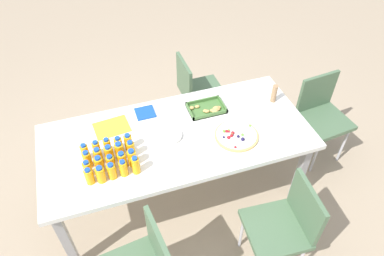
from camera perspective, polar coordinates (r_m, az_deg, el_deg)
ground_plane at (r=3.25m, az=-2.06°, el=-10.43°), size 12.00×12.00×0.00m
party_table at (r=2.73m, az=-2.42°, el=-2.12°), size 2.02×0.90×0.75m
chair_near_right at (r=2.59m, az=14.76°, el=-14.50°), size 0.43×0.43×0.83m
chair_far_right at (r=3.50m, az=0.60°, el=6.35°), size 0.41×0.41×0.83m
chair_end at (r=3.44m, az=19.99°, el=2.43°), size 0.44×0.44×0.83m
juice_bottle_0 at (r=2.43m, az=-16.14°, el=-7.44°), size 0.06×0.06×0.13m
juice_bottle_1 at (r=2.42m, az=-14.43°, el=-7.21°), size 0.06×0.06×0.14m
juice_bottle_2 at (r=2.43m, az=-12.73°, el=-6.75°), size 0.06×0.06×0.13m
juice_bottle_3 at (r=2.42m, az=-10.93°, el=-6.33°), size 0.05×0.05×0.13m
juice_bottle_4 at (r=2.42m, az=-9.00°, el=-5.91°), size 0.05×0.05×0.15m
juice_bottle_5 at (r=2.48m, az=-16.36°, el=-6.28°), size 0.06×0.06×0.13m
juice_bottle_6 at (r=2.47m, az=-14.62°, el=-5.73°), size 0.06×0.06×0.14m
juice_bottle_7 at (r=2.47m, az=-12.87°, el=-5.50°), size 0.06×0.06×0.14m
juice_bottle_8 at (r=2.47m, az=-11.12°, el=-5.05°), size 0.06×0.06×0.14m
juice_bottle_9 at (r=2.47m, az=-9.57°, el=-4.72°), size 0.06×0.06×0.14m
juice_bottle_10 at (r=2.52m, az=-16.40°, el=-4.86°), size 0.06×0.06×0.14m
juice_bottle_11 at (r=2.52m, az=-14.77°, el=-4.44°), size 0.06×0.06×0.15m
juice_bottle_12 at (r=2.52m, az=-13.11°, el=-4.08°), size 0.06×0.06×0.15m
juice_bottle_13 at (r=2.52m, az=-11.52°, el=-3.64°), size 0.06×0.06×0.15m
juice_bottle_14 at (r=2.52m, az=-9.76°, el=-3.36°), size 0.06×0.06×0.14m
juice_bottle_15 at (r=2.58m, az=-16.74°, el=-3.73°), size 0.05×0.05×0.14m
juice_bottle_16 at (r=2.57m, az=-14.99°, el=-3.33°), size 0.05×0.05×0.15m
juice_bottle_17 at (r=2.57m, az=-13.37°, el=-2.88°), size 0.05×0.05×0.14m
juice_bottle_18 at (r=2.57m, az=-11.67°, el=-2.65°), size 0.05×0.05×0.14m
juice_bottle_19 at (r=2.58m, az=-10.17°, el=-2.20°), size 0.06×0.06×0.14m
fruit_pizza at (r=2.68m, az=7.11°, el=-1.17°), size 0.33×0.33×0.05m
snack_tray at (r=2.88m, az=2.47°, el=3.11°), size 0.29×0.20×0.04m
plate_stack at (r=2.66m, az=-3.61°, el=-1.26°), size 0.19×0.19×0.02m
napkin_stack at (r=2.88m, az=-7.51°, el=2.45°), size 0.15×0.15×0.01m
cardboard_tube at (r=2.99m, az=13.02°, el=5.40°), size 0.04×0.04×0.16m
paper_folder at (r=2.80m, az=-12.74°, el=0.11°), size 0.28×0.22×0.01m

